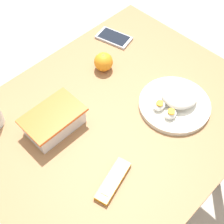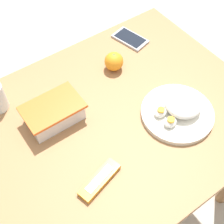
# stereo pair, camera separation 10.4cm
# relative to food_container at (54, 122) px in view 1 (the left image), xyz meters

# --- Properties ---
(ground_plane) EXTENTS (10.00, 10.00, 0.00)m
(ground_plane) POSITION_rel_food_container_xyz_m (0.19, -0.11, -0.76)
(ground_plane) COLOR #B2A899
(table) EXTENTS (0.98, 0.79, 0.72)m
(table) POSITION_rel_food_container_xyz_m (0.19, -0.11, -0.14)
(table) COLOR #996B42
(table) RESTS_ON ground_plane
(food_container) EXTENTS (0.19, 0.13, 0.07)m
(food_container) POSITION_rel_food_container_xyz_m (0.00, 0.00, 0.00)
(food_container) COLOR white
(food_container) RESTS_ON table
(orange_fruit) EXTENTS (0.07, 0.07, 0.07)m
(orange_fruit) POSITION_rel_food_container_xyz_m (0.30, 0.08, 0.00)
(orange_fruit) COLOR orange
(orange_fruit) RESTS_ON table
(rice_plate) EXTENTS (0.25, 0.25, 0.07)m
(rice_plate) POSITION_rel_food_container_xyz_m (0.36, -0.23, -0.01)
(rice_plate) COLOR silver
(rice_plate) RESTS_ON table
(candy_bar) EXTENTS (0.15, 0.08, 0.02)m
(candy_bar) POSITION_rel_food_container_xyz_m (-0.00, -0.27, -0.02)
(candy_bar) COLOR orange
(candy_bar) RESTS_ON table
(cell_phone) EXTENTS (0.11, 0.16, 0.01)m
(cell_phone) POSITION_rel_food_container_xyz_m (0.45, 0.17, -0.03)
(cell_phone) COLOR #ADADB2
(cell_phone) RESTS_ON table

